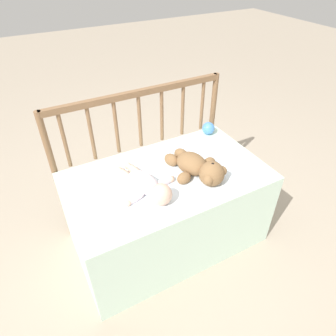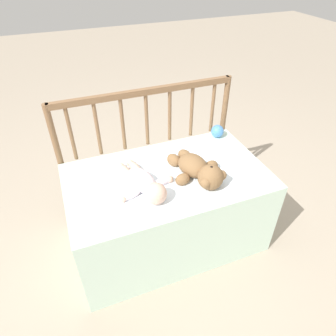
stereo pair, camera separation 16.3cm
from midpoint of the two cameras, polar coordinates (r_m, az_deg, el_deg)
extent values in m
plane|color=tan|center=(2.05, 2.24, -13.08)|extent=(12.00, 12.00, 0.00)
cube|color=silver|center=(1.85, 2.44, -7.90)|extent=(1.13, 0.66, 0.53)
cylinder|color=brown|center=(1.91, -17.04, -0.83)|extent=(0.04, 0.04, 0.90)
cylinder|color=brown|center=(2.20, 12.18, 5.60)|extent=(0.04, 0.04, 0.90)
cube|color=brown|center=(1.77, -1.64, 14.27)|extent=(1.09, 0.03, 0.04)
cylinder|color=brown|center=(1.77, -15.51, 6.09)|extent=(0.02, 0.02, 0.34)
cylinder|color=brown|center=(1.79, -10.75, 7.12)|extent=(0.02, 0.02, 0.34)
cylinder|color=brown|center=(1.81, -6.07, 8.08)|extent=(0.02, 0.02, 0.34)
cylinder|color=brown|center=(1.85, -1.53, 8.96)|extent=(0.02, 0.02, 0.34)
cylinder|color=brown|center=(1.90, 2.81, 9.75)|extent=(0.02, 0.02, 0.34)
cylinder|color=brown|center=(1.96, 6.93, 10.44)|extent=(0.02, 0.02, 0.34)
cylinder|color=brown|center=(2.03, 10.80, 11.03)|extent=(0.02, 0.02, 0.34)
cube|color=white|center=(1.65, 2.37, -2.28)|extent=(0.82, 0.54, 0.01)
ellipsoid|color=olive|center=(1.67, 7.51, 0.43)|extent=(0.19, 0.22, 0.11)
sphere|color=olive|center=(1.58, 11.02, -1.84)|extent=(0.14, 0.14, 0.14)
sphere|color=tan|center=(1.56, 11.19, -0.77)|extent=(0.06, 0.06, 0.06)
sphere|color=black|center=(1.55, 11.29, -0.07)|extent=(0.02, 0.02, 0.02)
sphere|color=olive|center=(1.60, 13.03, -1.45)|extent=(0.05, 0.05, 0.05)
sphere|color=olive|center=(1.54, 10.20, -2.96)|extent=(0.05, 0.05, 0.05)
ellipsoid|color=olive|center=(1.72, 10.92, 0.26)|extent=(0.10, 0.08, 0.06)
ellipsoid|color=olive|center=(1.61, 5.72, -2.30)|extent=(0.10, 0.08, 0.06)
ellipsoid|color=olive|center=(1.78, 5.81, 2.28)|extent=(0.09, 0.11, 0.07)
ellipsoid|color=olive|center=(1.73, 3.80, 1.41)|extent=(0.09, 0.11, 0.07)
ellipsoid|color=white|center=(1.58, -2.17, -2.43)|extent=(0.16, 0.24, 0.08)
sphere|color=beige|center=(1.48, 0.82, -5.04)|extent=(0.11, 0.11, 0.11)
ellipsoid|color=white|center=(1.60, 1.92, -2.67)|extent=(0.14, 0.07, 0.04)
ellipsoid|color=white|center=(1.52, -4.36, -5.34)|extent=(0.14, 0.07, 0.04)
sphere|color=beige|center=(1.62, 3.22, -2.29)|extent=(0.04, 0.04, 0.04)
sphere|color=beige|center=(1.51, -5.56, -6.03)|extent=(0.04, 0.04, 0.04)
ellipsoid|color=beige|center=(1.69, -3.47, -0.15)|extent=(0.07, 0.14, 0.05)
ellipsoid|color=beige|center=(1.67, -5.29, -0.86)|extent=(0.07, 0.14, 0.05)
sphere|color=beige|center=(1.74, -4.57, 0.91)|extent=(0.04, 0.04, 0.04)
sphere|color=beige|center=(1.72, -6.35, 0.24)|extent=(0.04, 0.04, 0.04)
sphere|color=#4C8CDB|center=(2.03, 11.70, 6.81)|extent=(0.08, 0.08, 0.08)
camera|label=1|loc=(0.08, -87.14, 2.21)|focal=32.00mm
camera|label=2|loc=(0.08, 92.86, -2.21)|focal=32.00mm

